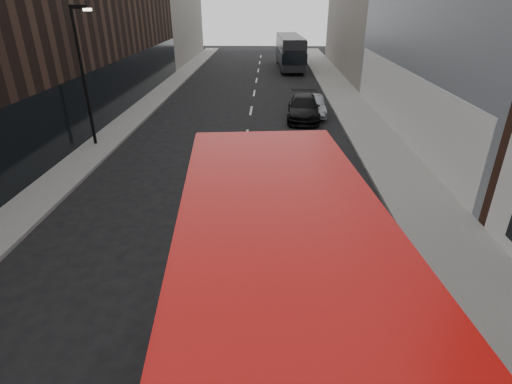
# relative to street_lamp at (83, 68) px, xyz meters

# --- Properties ---
(sidewalk_right) EXTENTS (3.00, 80.00, 0.15)m
(sidewalk_right) POSITION_rel_street_lamp_xyz_m (15.72, 7.00, -4.11)
(sidewalk_right) COLOR slate
(sidewalk_right) RESTS_ON ground
(sidewalk_left) EXTENTS (2.00, 80.00, 0.15)m
(sidewalk_left) POSITION_rel_street_lamp_xyz_m (0.22, 7.00, -4.11)
(sidewalk_left) COLOR slate
(sidewalk_left) RESTS_ON ground
(building_left_mid) EXTENTS (5.00, 24.00, 14.00)m
(building_left_mid) POSITION_rel_street_lamp_xyz_m (-3.28, 12.00, 2.82)
(building_left_mid) COLOR black
(building_left_mid) RESTS_ON ground
(building_left_far) EXTENTS (5.00, 20.00, 13.00)m
(building_left_far) POSITION_rel_street_lamp_xyz_m (-3.28, 34.00, 2.32)
(building_left_far) COLOR slate
(building_left_far) RESTS_ON ground
(street_lamp) EXTENTS (1.06, 0.22, 7.00)m
(street_lamp) POSITION_rel_street_lamp_xyz_m (0.00, 0.00, 0.00)
(street_lamp) COLOR black
(street_lamp) RESTS_ON sidewalk_left
(grey_bus) EXTENTS (3.15, 11.24, 3.59)m
(grey_bus) POSITION_rel_street_lamp_xyz_m (11.81, 27.49, -2.26)
(grey_bus) COLOR black
(grey_bus) RESTS_ON ground
(car_a) EXTENTS (1.80, 4.30, 1.46)m
(car_a) POSITION_rel_street_lamp_xyz_m (8.72, -6.00, -3.45)
(car_a) COLOR black
(car_a) RESTS_ON ground
(car_b) EXTENTS (1.64, 4.13, 1.34)m
(car_b) POSITION_rel_street_lamp_xyz_m (12.55, 6.95, -3.51)
(car_b) COLOR gray
(car_b) RESTS_ON ground
(car_c) EXTENTS (2.49, 5.38, 1.52)m
(car_c) POSITION_rel_street_lamp_xyz_m (11.88, 6.00, -3.42)
(car_c) COLOR black
(car_c) RESTS_ON ground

